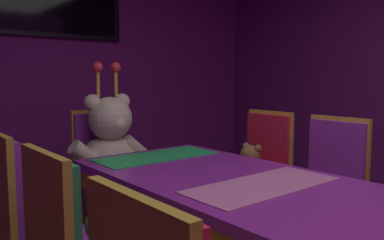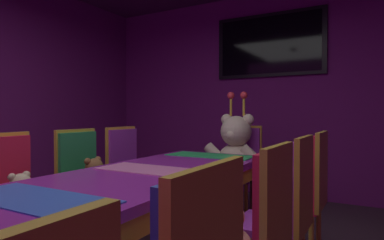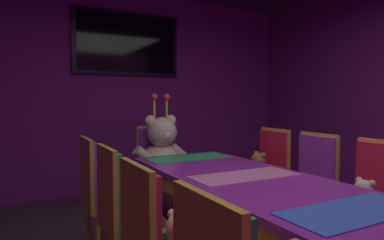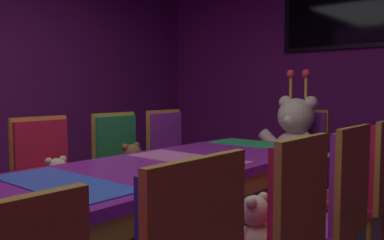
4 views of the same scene
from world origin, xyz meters
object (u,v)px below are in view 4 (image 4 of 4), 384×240
banquet_table (135,185)px  teddy_right_2 (253,229)px  chair_left_3 (121,162)px  wall_tv (347,9)px  chair_right_3 (337,201)px  chair_right_2 (284,231)px  teddy_left_3 (133,166)px  teddy_left_2 (58,181)px  throne_chair (303,151)px  chair_left_4 (170,153)px  king_teddy_bear (295,137)px  teddy_right_4 (349,180)px  chair_left_2 (46,175)px  chair_right_4 (373,182)px

banquet_table → teddy_right_2: (0.72, 0.03, -0.08)m
chair_left_3 → wall_tv: size_ratio=0.67×
teddy_right_2 → chair_right_3: size_ratio=0.29×
chair_right_2 → chair_right_3: size_ratio=1.00×
teddy_right_2 → wall_tv: size_ratio=0.19×
teddy_left_3 → chair_right_2: size_ratio=0.32×
teddy_left_2 → wall_tv: bearing=76.9°
teddy_left_2 → teddy_right_2: 1.45m
banquet_table → throne_chair: (0.00, 2.07, -0.06)m
banquet_table → chair_left_4: bearing=126.0°
chair_left_3 → teddy_left_3: 0.15m
chair_right_2 → chair_right_3: 0.59m
teddy_left_3 → king_teddy_bear: 1.49m
chair_right_3 → teddy_right_2: bearing=76.7°
chair_right_2 → teddy_right_4: chair_right_2 is taller
throne_chair → teddy_left_3: bearing=-25.6°
chair_left_4 → chair_left_2: bearing=-90.5°
chair_left_4 → teddy_right_4: chair_left_4 is taller
teddy_left_2 → chair_right_4: bearing=37.0°
chair_left_2 → teddy_left_3: size_ratio=3.09×
teddy_right_2 → chair_left_4: bearing=-36.1°
chair_left_2 → throne_chair: 2.27m
chair_left_2 → chair_right_4: (1.74, 1.21, 0.00)m
teddy_right_4 → wall_tv: bearing=-69.2°
teddy_right_2 → throne_chair: (-0.72, 2.05, 0.02)m
wall_tv → king_teddy_bear: bearing=-90.0°
chair_right_2 → wall_tv: wall_tv is taller
chair_left_2 → wall_tv: wall_tv is taller
banquet_table → teddy_left_2: size_ratio=10.59×
teddy_left_2 → chair_right_3: 1.71m
teddy_left_2 → chair_left_3: size_ratio=0.29×
banquet_table → chair_left_2: chair_left_2 is taller
chair_right_2 → throne_chair: 2.22m
teddy_left_3 → throne_chair: throne_chair is taller
chair_left_2 → chair_right_4: bearing=34.7°
banquet_table → wall_tv: wall_tv is taller
chair_right_4 → throne_chair: same height
chair_right_2 → teddy_left_2: bearing=1.7°
chair_left_3 → chair_right_2: bearing=-18.6°
teddy_right_4 → throne_chair: 1.15m
banquet_table → teddy_right_2: size_ratio=10.86×
chair_right_3 → wall_tv: wall_tv is taller
chair_right_4 → throne_chair: 1.25m
chair_right_2 → teddy_right_2: size_ratio=3.50×
chair_left_4 → throne_chair: size_ratio=1.00×
chair_right_3 → throne_chair: (-0.86, 1.46, 0.00)m
chair_left_4 → wall_tv: 2.56m
chair_left_3 → king_teddy_bear: size_ratio=1.11×
banquet_table → chair_right_3: bearing=35.4°
chair_left_2 → chair_right_3: 1.84m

